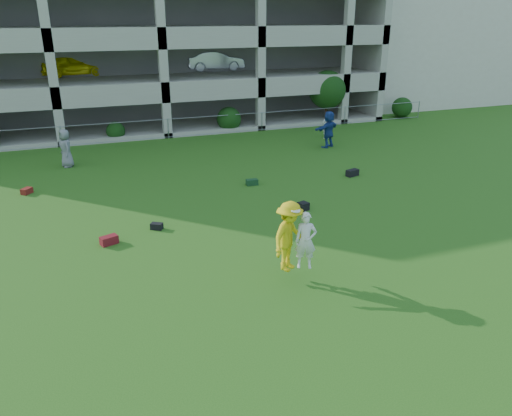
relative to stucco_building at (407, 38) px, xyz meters
name	(u,v)px	position (x,y,z in m)	size (l,w,h in m)	color
ground	(305,293)	(-23.00, -28.00, -5.00)	(100.00, 100.00, 0.00)	#235114
stucco_building	(407,38)	(0.00, 0.00, 0.00)	(16.00, 14.00, 10.00)	beige
bystander_c	(66,148)	(-28.78, -13.21, -4.07)	(0.91, 0.59, 1.85)	slate
bystander_d	(329,129)	(-15.01, -14.18, -3.99)	(1.87, 0.60, 2.02)	navy
bystander_e	(327,126)	(-14.14, -12.38, -4.24)	(0.55, 0.36, 1.51)	white
bag_red_a	(109,240)	(-27.67, -23.01, -4.86)	(0.55, 0.30, 0.28)	#510D0E
bag_black_b	(157,226)	(-26.01, -22.34, -4.89)	(0.40, 0.25, 0.22)	black
crate_d	(303,206)	(-20.44, -22.45, -4.85)	(0.35, 0.35, 0.30)	black
bag_black_e	(352,173)	(-16.47, -19.35, -4.85)	(0.60, 0.30, 0.30)	black
bag_red_f	(27,191)	(-30.46, -16.79, -4.88)	(0.45, 0.28, 0.24)	#5C120F
bag_green_g	(252,182)	(-21.27, -18.97, -4.88)	(0.50, 0.30, 0.25)	#12331D
frisbee_contest	(292,237)	(-23.08, -27.20, -3.67)	(1.48, 1.35, 2.00)	yellow
parking_garage	(140,28)	(-23.00, -0.30, 1.01)	(30.00, 14.00, 12.00)	#9E998C
fence	(168,128)	(-23.00, -9.00, -4.39)	(36.06, 0.06, 1.20)	gray
shrub_row	(237,107)	(-18.41, -8.30, -3.49)	(34.38, 2.52, 3.50)	#163D11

